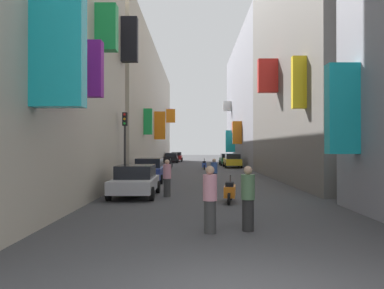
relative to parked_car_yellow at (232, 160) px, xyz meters
name	(u,v)px	position (x,y,z in m)	size (l,w,h in m)	color
ground_plane	(202,171)	(-3.50, -5.89, -0.79)	(140.00, 140.00, 0.00)	#424244
building_left_mid_b	(134,111)	(-11.50, 3.68, 5.85)	(7.36, 40.85, 13.29)	#BCB29E
building_right_mid_b	(318,53)	(4.49, -14.97, 8.15)	(7.34, 19.80, 17.87)	slate
building_right_mid_c	(258,103)	(4.49, 9.52, 7.52)	(7.30, 29.17, 16.63)	gray
parked_car_yellow	(232,160)	(0.00, 0.00, 0.00)	(1.89, 3.95, 1.51)	gold
parked_car_green	(228,159)	(-0.05, 5.28, -0.03)	(2.01, 4.09, 1.45)	#236638
parked_car_silver	(135,180)	(-6.94, -24.00, -0.03)	(2.03, 4.14, 1.44)	#B7B7BC
parked_car_black	(171,157)	(-7.54, 12.74, -0.04)	(2.03, 4.43, 1.41)	black
parked_car_blue	(149,170)	(-7.15, -16.87, 0.02)	(1.98, 4.34, 1.55)	navy
parked_car_red	(176,157)	(-7.02, 17.73, -0.02)	(1.88, 4.19, 1.46)	#B21E1E
scooter_black	(170,165)	(-6.70, -3.70, -0.33)	(0.56, 1.92, 1.13)	black
scooter_blue	(204,165)	(-3.20, -3.44, -0.33)	(0.47, 1.84, 1.13)	#2D4CAD
scooter_orange	(230,191)	(-2.74, -25.90, -0.33)	(0.60, 1.92, 1.13)	orange
pedestrian_crossing	(167,178)	(-5.46, -24.09, 0.07)	(0.44, 0.44, 1.72)	#353535
pedestrian_near_left	(214,173)	(-3.08, -20.02, 0.02)	(0.52, 0.52, 1.63)	#363636
pedestrian_near_right	(210,199)	(-3.79, -31.40, 0.11)	(0.51, 0.51, 1.80)	#3A3A3A
pedestrian_mid_street	(248,198)	(-2.73, -31.12, 0.10)	(0.53, 0.53, 1.78)	#262626
traffic_light_near_corner	(125,136)	(-8.10, -20.43, 2.09)	(0.26, 0.34, 4.23)	#2D2D2D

